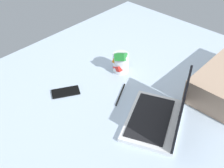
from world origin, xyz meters
The scene contains 5 objects.
bed_mattress centered at (0.00, 0.00, 9.00)cm, with size 180.00×140.00×18.00cm, color silver.
laptop centered at (6.28, 30.60, 22.41)cm, with size 39.35×34.04×23.00cm.
snack_cup centered at (-11.19, -8.72, 24.06)cm, with size 10.32×9.90×14.28cm.
cell_phone centered at (21.67, -17.03, 18.40)cm, with size 6.80×14.00×0.80cm, color black.
charger_cable centered at (3.89, 4.67, 18.30)cm, with size 17.00×0.60×0.60cm, color black.
Camera 1 is at (82.72, 71.98, 109.60)cm, focal length 43.77 mm.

